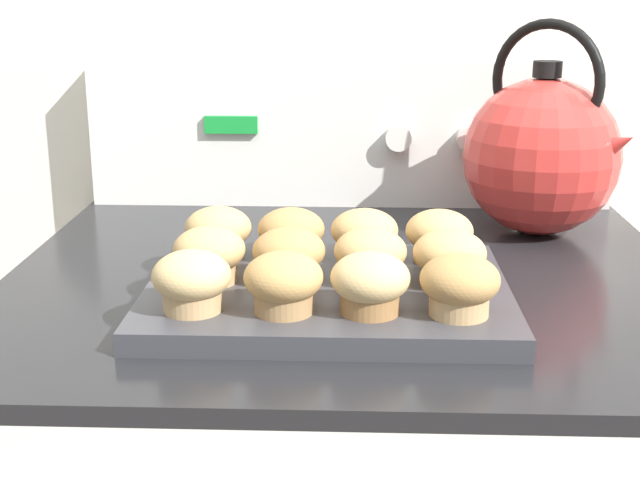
# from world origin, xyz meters

# --- Properties ---
(control_panel) EXTENTS (0.74, 0.07, 0.20)m
(control_panel) POSITION_xyz_m (0.00, 0.67, 0.99)
(control_panel) COLOR white
(control_panel) RESTS_ON stove_range
(muffin_pan) EXTENTS (0.36, 0.28, 0.02)m
(muffin_pan) POSITION_xyz_m (-0.02, 0.25, 0.90)
(muffin_pan) COLOR #38383D
(muffin_pan) RESTS_ON stove_range
(muffin_r0_c0) EXTENTS (0.07, 0.07, 0.06)m
(muffin_r0_c0) POSITION_xyz_m (-0.14, 0.17, 0.94)
(muffin_r0_c0) COLOR tan
(muffin_r0_c0) RESTS_ON muffin_pan
(muffin_r0_c1) EXTENTS (0.07, 0.07, 0.06)m
(muffin_r0_c1) POSITION_xyz_m (-0.06, 0.17, 0.94)
(muffin_r0_c1) COLOR #A37A4C
(muffin_r0_c1) RESTS_ON muffin_pan
(muffin_r0_c2) EXTENTS (0.07, 0.07, 0.06)m
(muffin_r0_c2) POSITION_xyz_m (0.02, 0.17, 0.94)
(muffin_r0_c2) COLOR olive
(muffin_r0_c2) RESTS_ON muffin_pan
(muffin_r0_c3) EXTENTS (0.07, 0.07, 0.06)m
(muffin_r0_c3) POSITION_xyz_m (0.10, 0.17, 0.94)
(muffin_r0_c3) COLOR tan
(muffin_r0_c3) RESTS_ON muffin_pan
(muffin_r1_c0) EXTENTS (0.07, 0.07, 0.06)m
(muffin_r1_c0) POSITION_xyz_m (-0.14, 0.25, 0.94)
(muffin_r1_c0) COLOR tan
(muffin_r1_c0) RESTS_ON muffin_pan
(muffin_r1_c1) EXTENTS (0.07, 0.07, 0.06)m
(muffin_r1_c1) POSITION_xyz_m (-0.06, 0.25, 0.94)
(muffin_r1_c1) COLOR tan
(muffin_r1_c1) RESTS_ON muffin_pan
(muffin_r1_c2) EXTENTS (0.07, 0.07, 0.06)m
(muffin_r1_c2) POSITION_xyz_m (0.02, 0.25, 0.94)
(muffin_r1_c2) COLOR tan
(muffin_r1_c2) RESTS_ON muffin_pan
(muffin_r1_c3) EXTENTS (0.07, 0.07, 0.06)m
(muffin_r1_c3) POSITION_xyz_m (0.10, 0.25, 0.94)
(muffin_r1_c3) COLOR #A37A4C
(muffin_r1_c3) RESTS_ON muffin_pan
(muffin_r2_c0) EXTENTS (0.07, 0.07, 0.06)m
(muffin_r2_c0) POSITION_xyz_m (-0.14, 0.33, 0.94)
(muffin_r2_c0) COLOR olive
(muffin_r2_c0) RESTS_ON muffin_pan
(muffin_r2_c1) EXTENTS (0.07, 0.07, 0.06)m
(muffin_r2_c1) POSITION_xyz_m (-0.06, 0.33, 0.94)
(muffin_r2_c1) COLOR olive
(muffin_r2_c1) RESTS_ON muffin_pan
(muffin_r2_c2) EXTENTS (0.07, 0.07, 0.06)m
(muffin_r2_c2) POSITION_xyz_m (0.02, 0.33, 0.94)
(muffin_r2_c2) COLOR olive
(muffin_r2_c2) RESTS_ON muffin_pan
(muffin_r2_c3) EXTENTS (0.07, 0.07, 0.06)m
(muffin_r2_c3) POSITION_xyz_m (0.10, 0.33, 0.94)
(muffin_r2_c3) COLOR tan
(muffin_r2_c3) RESTS_ON muffin_pan
(tea_kettle) EXTENTS (0.21, 0.20, 0.27)m
(tea_kettle) POSITION_xyz_m (0.24, 0.52, 0.99)
(tea_kettle) COLOR red
(tea_kettle) RESTS_ON stove_range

